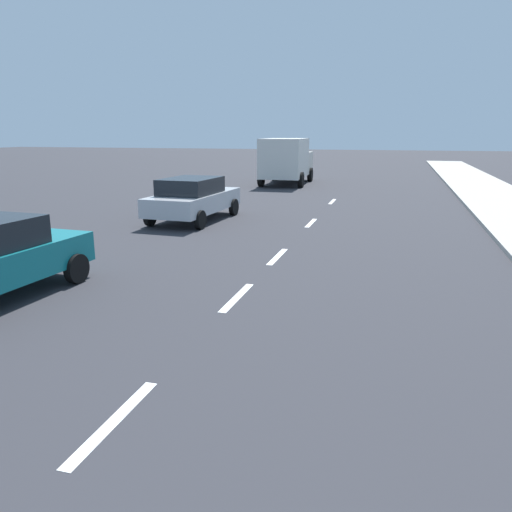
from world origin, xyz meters
TOP-DOWN VIEW (x-y plane):
  - ground_plane at (0.00, 20.00)m, footprint 160.00×160.00m
  - lane_stripe_2 at (0.00, 7.74)m, footprint 0.16×1.80m
  - lane_stripe_3 at (0.00, 12.23)m, footprint 0.16×1.80m
  - lane_stripe_4 at (0.00, 15.66)m, footprint 0.16×1.80m
  - lane_stripe_5 at (0.00, 20.83)m, footprint 0.16×1.80m
  - lane_stripe_6 at (0.00, 26.75)m, footprint 0.16×1.80m
  - parked_car_silver at (-4.24, 20.18)m, footprint 2.28×4.63m
  - delivery_truck at (-3.85, 34.19)m, footprint 2.83×6.31m

SIDE VIEW (x-z plane):
  - ground_plane at x=0.00m, z-range 0.00..0.00m
  - lane_stripe_2 at x=0.00m, z-range 0.00..0.01m
  - lane_stripe_3 at x=0.00m, z-range 0.00..0.01m
  - lane_stripe_4 at x=0.00m, z-range 0.00..0.01m
  - lane_stripe_5 at x=0.00m, z-range 0.00..0.01m
  - lane_stripe_6 at x=0.00m, z-range 0.00..0.01m
  - parked_car_silver at x=-4.24m, z-range 0.06..1.63m
  - delivery_truck at x=-3.85m, z-range 0.10..2.90m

